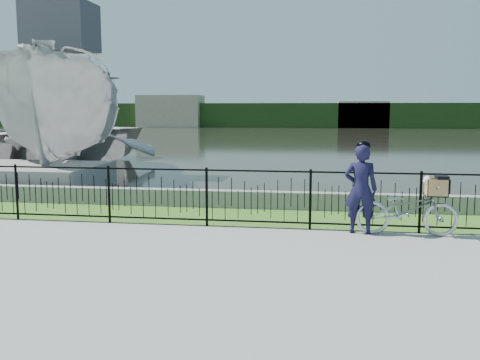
% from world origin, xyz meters
% --- Properties ---
extents(ground, '(120.00, 120.00, 0.00)m').
position_xyz_m(ground, '(0.00, 0.00, 0.00)').
color(ground, gray).
rests_on(ground, ground).
extents(grass_strip, '(60.00, 2.00, 0.01)m').
position_xyz_m(grass_strip, '(0.00, 2.60, 0.00)').
color(grass_strip, '#406F23').
rests_on(grass_strip, ground).
extents(water, '(120.00, 120.00, 0.00)m').
position_xyz_m(water, '(0.00, 33.00, 0.00)').
color(water, black).
rests_on(water, ground).
extents(quay_wall, '(60.00, 0.30, 0.40)m').
position_xyz_m(quay_wall, '(0.00, 3.60, 0.20)').
color(quay_wall, gray).
rests_on(quay_wall, ground).
extents(fence, '(14.00, 0.06, 1.15)m').
position_xyz_m(fence, '(0.00, 1.60, 0.58)').
color(fence, black).
rests_on(fence, ground).
extents(far_treeline, '(120.00, 6.00, 3.00)m').
position_xyz_m(far_treeline, '(0.00, 60.00, 1.50)').
color(far_treeline, '#213C17').
rests_on(far_treeline, ground).
extents(far_building_left, '(8.00, 4.00, 4.00)m').
position_xyz_m(far_building_left, '(-18.00, 58.00, 2.00)').
color(far_building_left, '#A79D86').
rests_on(far_building_left, ground).
extents(far_building_right, '(6.00, 3.00, 3.20)m').
position_xyz_m(far_building_right, '(6.00, 58.50, 1.60)').
color(far_building_right, '#A79D86').
rests_on(far_building_right, ground).
extents(bicycle_rig, '(1.80, 0.63, 1.12)m').
position_xyz_m(bicycle_rig, '(2.75, 1.40, 0.48)').
color(bicycle_rig, '#AEB4BA').
rests_on(bicycle_rig, ground).
extents(cyclist, '(0.64, 0.46, 1.71)m').
position_xyz_m(cyclist, '(1.91, 1.43, 0.85)').
color(cyclist, black).
rests_on(cyclist, ground).
extents(boat_near, '(6.97, 11.06, 5.80)m').
position_xyz_m(boat_near, '(-7.58, 8.89, 2.10)').
color(boat_near, '#ABACAC').
rests_on(boat_near, water).
extents(boat_far, '(11.28, 13.13, 2.29)m').
position_xyz_m(boat_far, '(-10.71, 11.28, 1.15)').
color(boat_far, '#ABACAC').
rests_on(boat_far, water).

